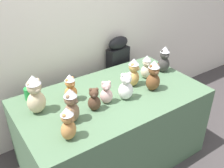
% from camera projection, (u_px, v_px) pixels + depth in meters
% --- Properties ---
extents(wall_back, '(7.00, 0.08, 2.60)m').
position_uv_depth(wall_back, '(72.00, 21.00, 2.67)').
color(wall_back, silver).
rests_on(wall_back, ground_plane).
extents(display_table, '(1.75, 0.98, 0.78)m').
position_uv_depth(display_table, '(112.00, 128.00, 2.60)').
color(display_table, '#4C6B4C').
rests_on(display_table, ground_plane).
extents(instrument_case, '(0.29, 0.15, 1.06)m').
position_uv_depth(instrument_case, '(118.00, 77.00, 3.22)').
color(instrument_case, black).
rests_on(instrument_case, ground_plane).
extents(teddy_bear_chestnut, '(0.16, 0.14, 0.31)m').
position_uv_depth(teddy_bear_chestnut, '(153.00, 76.00, 2.42)').
color(teddy_bear_chestnut, brown).
rests_on(teddy_bear_chestnut, display_table).
extents(teddy_bear_honey, '(0.17, 0.16, 0.29)m').
position_uv_depth(teddy_bear_honey, '(134.00, 72.00, 2.49)').
color(teddy_bear_honey, tan).
rests_on(teddy_bear_honey, display_table).
extents(teddy_bear_caramel, '(0.16, 0.15, 0.27)m').
position_uv_depth(teddy_bear_caramel, '(68.00, 124.00, 1.83)').
color(teddy_bear_caramel, '#B27A42').
rests_on(teddy_bear_caramel, display_table).
extents(teddy_bear_ginger, '(0.14, 0.13, 0.26)m').
position_uv_depth(teddy_bear_ginger, '(70.00, 88.00, 2.27)').
color(teddy_bear_ginger, '#D17F3D').
rests_on(teddy_bear_ginger, display_table).
extents(teddy_bear_charcoal, '(0.15, 0.14, 0.29)m').
position_uv_depth(teddy_bear_charcoal, '(164.00, 60.00, 2.75)').
color(teddy_bear_charcoal, '#383533').
rests_on(teddy_bear_charcoal, display_table).
extents(teddy_bear_sand, '(0.18, 0.16, 0.35)m').
position_uv_depth(teddy_bear_sand, '(35.00, 95.00, 2.09)').
color(teddy_bear_sand, '#CCB78E').
rests_on(teddy_bear_sand, display_table).
extents(teddy_bear_snow, '(0.16, 0.15, 0.27)m').
position_uv_depth(teddy_bear_snow, '(126.00, 87.00, 2.29)').
color(teddy_bear_snow, white).
rests_on(teddy_bear_snow, display_table).
extents(teddy_bear_mocha, '(0.18, 0.17, 0.30)m').
position_uv_depth(teddy_bear_mocha, '(71.00, 106.00, 2.00)').
color(teddy_bear_mocha, '#7F6047').
rests_on(teddy_bear_mocha, display_table).
extents(teddy_bear_blush, '(0.14, 0.14, 0.22)m').
position_uv_depth(teddy_bear_blush, '(106.00, 93.00, 2.25)').
color(teddy_bear_blush, beige).
rests_on(teddy_bear_blush, display_table).
extents(teddy_bear_cocoa, '(0.14, 0.13, 0.22)m').
position_uv_depth(teddy_bear_cocoa, '(94.00, 100.00, 2.15)').
color(teddy_bear_cocoa, '#4C3323').
rests_on(teddy_bear_cocoa, display_table).
extents(teddy_bear_cream, '(0.14, 0.12, 0.25)m').
position_uv_depth(teddy_bear_cream, '(146.00, 67.00, 2.64)').
color(teddy_bear_cream, beige).
rests_on(teddy_bear_cream, display_table).
extents(party_cup_green, '(0.08, 0.08, 0.11)m').
position_uv_depth(party_cup_green, '(29.00, 94.00, 2.32)').
color(party_cup_green, '#238C3D').
rests_on(party_cup_green, display_table).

